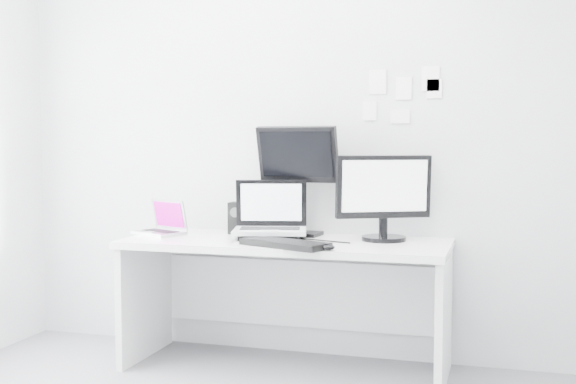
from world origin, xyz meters
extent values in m
plane|color=silver|center=(0.00, 1.60, 1.35)|extent=(3.60, 0.00, 3.60)
cube|color=white|center=(0.00, 1.25, 0.36)|extent=(1.80, 0.70, 0.73)
cube|color=#BABABF|center=(-0.79, 1.28, 0.84)|extent=(0.35, 0.31, 0.21)
cube|color=black|center=(-0.35, 1.44, 0.82)|extent=(0.10, 0.10, 0.19)
cube|color=silver|center=(-0.10, 1.27, 0.90)|extent=(0.47, 0.41, 0.34)
cube|color=black|center=(0.01, 1.47, 1.06)|extent=(0.49, 0.22, 0.65)
cube|color=black|center=(0.53, 1.38, 0.98)|extent=(0.59, 0.46, 0.49)
cube|color=black|center=(0.07, 1.00, 0.75)|extent=(0.52, 0.35, 0.03)
ellipsoid|color=black|center=(0.30, 0.94, 0.75)|extent=(0.12, 0.09, 0.03)
cube|color=white|center=(0.45, 1.59, 1.62)|extent=(0.10, 0.00, 0.14)
cube|color=white|center=(0.60, 1.59, 1.58)|extent=(0.09, 0.00, 0.13)
cube|color=white|center=(0.75, 1.59, 1.63)|extent=(0.10, 0.00, 0.14)
cube|color=white|center=(0.58, 1.59, 1.42)|extent=(0.11, 0.00, 0.08)
cube|color=white|center=(0.40, 1.59, 1.45)|extent=(0.08, 0.00, 0.11)
cube|color=white|center=(0.77, 1.59, 1.57)|extent=(0.08, 0.00, 0.11)
camera|label=1|loc=(1.17, -2.67, 1.28)|focal=46.27mm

